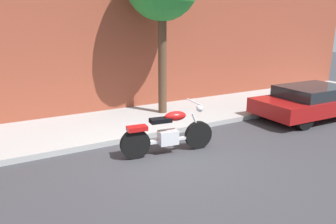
{
  "coord_description": "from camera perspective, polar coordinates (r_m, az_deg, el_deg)",
  "views": [
    {
      "loc": [
        -3.33,
        -5.75,
        2.88
      ],
      "look_at": [
        0.12,
        0.29,
        0.99
      ],
      "focal_mm": 34.43,
      "sensor_mm": 36.0,
      "label": 1
    }
  ],
  "objects": [
    {
      "name": "ground_plane",
      "position": [
        7.24,
        0.35,
        -8.22
      ],
      "size": [
        60.0,
        60.0,
        0.0
      ],
      "primitive_type": "plane",
      "color": "#38383D"
    },
    {
      "name": "sidewalk",
      "position": [
        9.6,
        -8.08,
        -1.96
      ],
      "size": [
        23.49,
        2.85,
        0.14
      ],
      "primitive_type": "cube",
      "color": "#A5A5A5",
      "rests_on": "ground"
    },
    {
      "name": "motorcycle",
      "position": [
        7.36,
        -0.03,
        -3.83
      ],
      "size": [
        2.23,
        0.72,
        1.17
      ],
      "color": "black",
      "rests_on": "ground"
    },
    {
      "name": "parked_car_red",
      "position": [
        11.19,
        24.35,
        1.84
      ],
      "size": [
        4.06,
        1.85,
        1.03
      ],
      "color": "black",
      "rests_on": "ground"
    }
  ]
}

